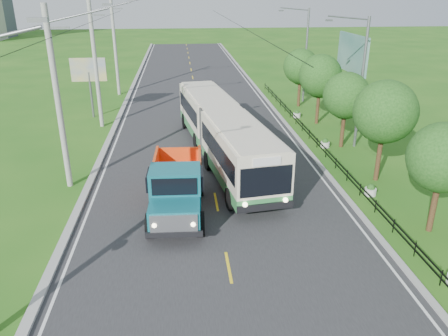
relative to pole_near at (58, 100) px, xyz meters
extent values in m
plane|color=#205C15|center=(8.26, -9.00, -5.09)|extent=(240.00, 240.00, 0.00)
cube|color=#28282B|center=(8.26, 11.00, -5.08)|extent=(14.00, 120.00, 0.02)
cube|color=#9E9E99|center=(1.06, 11.00, -5.02)|extent=(0.40, 120.00, 0.15)
cube|color=#9E9E99|center=(15.41, 11.00, -5.04)|extent=(0.30, 120.00, 0.10)
cube|color=silver|center=(1.61, 11.00, -5.07)|extent=(0.12, 120.00, 0.00)
cube|color=silver|center=(14.91, 11.00, -5.07)|extent=(0.12, 120.00, 0.00)
cube|color=yellow|center=(8.26, -9.00, -5.07)|extent=(0.12, 2.20, 0.00)
cube|color=black|center=(16.26, 5.00, -4.79)|extent=(0.04, 40.00, 0.60)
cube|color=slate|center=(3.06, -12.00, 4.81)|extent=(0.50, 0.18, 0.12)
cylinder|color=gray|center=(-0.04, 0.00, -0.09)|extent=(0.32, 0.32, 10.00)
cube|color=slate|center=(0.46, 0.00, 3.71)|extent=(1.20, 0.10, 0.10)
cube|color=slate|center=(3.06, 0.00, 4.81)|extent=(0.50, 0.18, 0.12)
cylinder|color=gray|center=(-0.04, 12.00, -0.09)|extent=(0.32, 0.32, 10.00)
cube|color=slate|center=(0.46, 12.00, 3.71)|extent=(1.20, 0.10, 0.10)
cylinder|color=gray|center=(-0.04, 24.00, -0.09)|extent=(0.32, 0.32, 10.00)
cube|color=slate|center=(0.46, 24.00, 3.71)|extent=(1.20, 0.10, 0.10)
cylinder|color=#382314|center=(18.06, -7.00, -3.61)|extent=(0.28, 0.28, 2.97)
sphere|color=#184313|center=(18.06, -7.00, -1.38)|extent=(3.18, 3.18, 3.18)
sphere|color=#184313|center=(18.26, -6.50, -2.02)|extent=(2.33, 2.33, 2.33)
cylinder|color=#382314|center=(18.06, -1.00, -3.41)|extent=(0.28, 0.28, 3.36)
sphere|color=#184313|center=(18.06, -1.00, -0.89)|extent=(3.60, 3.60, 3.60)
sphere|color=#184313|center=(18.26, -0.50, -1.61)|extent=(2.64, 2.64, 2.64)
cylinder|color=#382314|center=(18.06, 5.00, -3.58)|extent=(0.28, 0.28, 3.02)
sphere|color=#184313|center=(18.06, 5.00, -1.31)|extent=(3.24, 3.24, 3.24)
sphere|color=#184313|center=(18.26, 5.50, -1.96)|extent=(2.38, 2.38, 2.38)
cylinder|color=#382314|center=(18.06, 11.00, -3.47)|extent=(0.28, 0.28, 3.25)
sphere|color=#184313|center=(18.06, 11.00, -1.03)|extent=(3.48, 3.48, 3.48)
sphere|color=#184313|center=(18.26, 11.50, -1.73)|extent=(2.55, 2.55, 2.55)
cylinder|color=#382314|center=(18.06, 17.00, -3.55)|extent=(0.28, 0.28, 3.08)
sphere|color=#184313|center=(18.06, 17.00, -1.24)|extent=(3.30, 3.30, 3.30)
sphere|color=#184313|center=(18.26, 17.50, -1.90)|extent=(2.42, 2.42, 2.42)
cylinder|color=slate|center=(19.06, 5.00, -0.59)|extent=(0.20, 0.20, 9.00)
cylinder|color=slate|center=(17.66, 5.00, 3.81)|extent=(2.80, 0.10, 0.34)
cube|color=slate|center=(16.36, 5.00, 3.66)|extent=(0.45, 0.16, 0.12)
cylinder|color=slate|center=(19.06, 19.00, -0.59)|extent=(0.20, 0.20, 9.00)
cylinder|color=slate|center=(17.66, 19.00, 3.81)|extent=(2.80, 0.10, 0.34)
cube|color=slate|center=(16.36, 19.00, 3.66)|extent=(0.45, 0.16, 0.12)
cylinder|color=silver|center=(16.86, -3.00, -4.89)|extent=(0.64, 0.64, 0.40)
sphere|color=#184313|center=(16.86, -3.00, -4.64)|extent=(0.44, 0.44, 0.44)
cylinder|color=silver|center=(16.86, 5.00, -4.89)|extent=(0.64, 0.64, 0.40)
sphere|color=#184313|center=(16.86, 5.00, -4.64)|extent=(0.44, 0.44, 0.44)
cylinder|color=silver|center=(16.86, 13.00, -4.89)|extent=(0.64, 0.64, 0.40)
sphere|color=#184313|center=(16.86, 13.00, -4.64)|extent=(0.44, 0.44, 0.44)
cylinder|color=slate|center=(-1.24, 15.00, -3.09)|extent=(0.20, 0.20, 4.00)
cube|color=yellow|center=(-1.24, 15.00, -0.89)|extent=(3.00, 0.15, 2.00)
cylinder|color=slate|center=(20.56, 8.50, -2.59)|extent=(0.24, 0.24, 5.00)
cylinder|color=slate|center=(20.56, 13.50, -2.59)|extent=(0.24, 0.24, 5.00)
cube|color=#144C47|center=(20.56, 11.00, 0.71)|extent=(0.20, 6.00, 3.00)
cube|color=#337F41|center=(9.86, -1.04, -4.18)|extent=(4.05, 8.93, 0.63)
cube|color=beige|center=(9.86, -1.04, -2.76)|extent=(4.05, 8.93, 2.22)
cube|color=black|center=(9.86, -1.04, -2.75)|extent=(4.00, 8.25, 1.09)
cube|color=#337F41|center=(8.52, 8.34, -4.18)|extent=(3.97, 8.36, 0.63)
cube|color=beige|center=(8.52, 8.34, -2.76)|extent=(3.97, 8.36, 2.22)
cube|color=black|center=(8.52, 8.34, -2.75)|extent=(3.92, 7.68, 1.09)
cube|color=#4C4C4C|center=(9.17, 3.79, -3.07)|extent=(2.83, 1.52, 2.73)
cube|color=black|center=(10.47, -5.32, -2.95)|extent=(2.57, 0.43, 1.49)
cylinder|color=black|center=(8.95, -3.89, -4.50)|extent=(0.53, 1.23, 1.19)
cylinder|color=black|center=(11.52, -3.52, -4.50)|extent=(0.53, 1.23, 1.19)
cylinder|color=black|center=(8.16, 1.68, -4.50)|extent=(0.53, 1.23, 1.19)
cylinder|color=black|center=(10.73, 2.04, -4.50)|extent=(0.53, 1.23, 1.19)
cylinder|color=black|center=(7.61, 5.54, -4.50)|extent=(0.53, 1.23, 1.19)
cylinder|color=black|center=(10.18, 5.91, -4.50)|extent=(0.53, 1.23, 1.19)
cylinder|color=black|center=(6.87, 10.77, -4.50)|extent=(0.53, 1.23, 1.19)
cylinder|color=black|center=(9.44, 11.14, -4.50)|extent=(0.53, 1.23, 1.19)
cube|color=#126470|center=(6.09, -6.54, -3.90)|extent=(2.35, 1.62, 1.09)
cube|color=#126470|center=(6.16, -4.90, -3.35)|extent=(2.47, 1.84, 2.18)
cube|color=black|center=(6.16, -4.90, -2.81)|extent=(2.69, 1.53, 0.76)
cube|color=black|center=(6.20, -4.03, -4.39)|extent=(1.37, 6.58, 0.27)
cube|color=red|center=(6.28, -2.18, -3.30)|extent=(2.64, 3.37, 1.42)
cylinder|color=black|center=(4.96, -6.27, -4.50)|extent=(0.43, 1.21, 1.20)
cylinder|color=black|center=(7.25, -6.37, -4.50)|extent=(0.43, 1.21, 1.20)
cylinder|color=black|center=(5.15, -1.92, -4.50)|extent=(0.43, 1.21, 1.20)
cylinder|color=black|center=(7.43, -2.01, -4.50)|extent=(0.43, 1.21, 1.20)
camera|label=1|loc=(6.54, -23.96, 5.51)|focal=35.00mm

